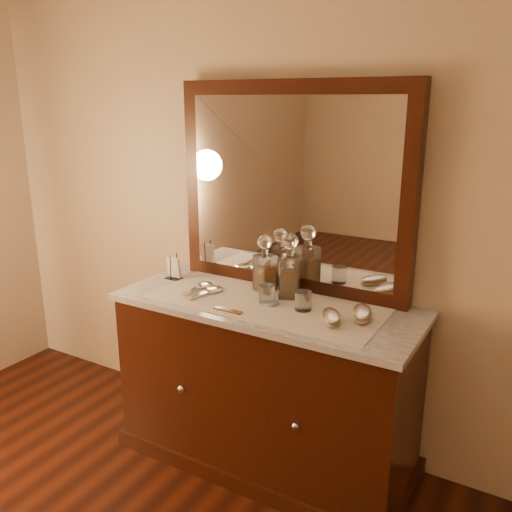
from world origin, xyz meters
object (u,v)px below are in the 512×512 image
Objects in this scene: dresser_cabinet at (266,386)px; brush_near at (331,317)px; comb at (228,310)px; brush_far at (362,314)px; hand_mirror_inner at (211,291)px; hand_mirror_outer at (201,286)px; decanter_left at (265,269)px; napkin_rack at (174,269)px; decanter_right at (290,273)px; mirror_frame at (292,188)px; pin_dish at (270,303)px.

dresser_cabinet is 0.59m from brush_near.
brush_far is at bearing 22.61° from comb.
hand_mirror_inner is at bearing 175.77° from brush_near.
decanter_left is at bearing 22.91° from hand_mirror_outer.
hand_mirror_outer is at bearing -178.33° from brush_far.
brush_near is at bearing -133.68° from brush_far.
napkin_rack is (-0.50, 0.24, 0.05)m from comb.
brush_far is at bearing 46.32° from brush_near.
brush_near is at bearing 15.12° from comb.
brush_far is at bearing -11.86° from decanter_right.
dresser_cabinet is 4.96× the size of decanter_left.
decanter_right is 1.63× the size of brush_far.
brush_near is (0.45, 0.11, 0.02)m from comb.
napkin_rack is 0.48× the size of decanter_left.
dresser_cabinet is at bearing -4.97° from napkin_rack.
brush_far is (0.54, 0.22, 0.02)m from comb.
mirror_frame is at bearing 33.08° from hand_mirror_outer.
hand_mirror_outer is at bearing 173.78° from brush_near.
brush_far is at bearing -1.46° from napkin_rack.
brush_near reaches higher than hand_mirror_inner.
pin_dish is at bearing -103.90° from decanter_right.
comb is 0.46m from brush_near.
mirror_frame is at bearing 79.20° from comb.
decanter_right is 0.40m from hand_mirror_inner.
comb is at bearing -125.98° from pin_dish.
hand_mirror_outer reaches higher than comb.
brush_near reaches higher than hand_mirror_outer.
brush_near is at bearing -7.87° from napkin_rack.
pin_dish is 0.58× the size of napkin_rack.
hand_mirror_inner is (-0.21, 0.16, 0.00)m from comb.
hand_mirror_outer is (-0.73, 0.08, -0.01)m from brush_near.
dresser_cabinet is at bearing -120.87° from decanter_right.
mirror_frame is 0.66m from comb.
hand_mirror_inner is (-0.22, -0.16, -0.10)m from decanter_left.
comb reaches higher than dresser_cabinet.
hand_mirror_inner is at bearing 142.96° from comb.
hand_mirror_inner is (-0.30, -0.28, -0.49)m from mirror_frame.
brush_near is (0.32, -0.06, 0.02)m from pin_dish.
hand_mirror_outer is (-0.28, 0.19, 0.00)m from comb.
mirror_frame is at bearing 154.08° from brush_far.
brush_far is (0.45, -0.22, -0.47)m from mirror_frame.
decanter_right is at bearing -7.36° from decanter_left.
mirror_frame reaches higher than brush_near.
napkin_rack is at bearing 154.87° from comb.
comb is at bearing -91.84° from decanter_left.
brush_far reaches higher than hand_mirror_outer.
comb is 0.74× the size of brush_far.
decanter_left is at bearing -123.84° from mirror_frame.
napkin_rack is 0.95m from brush_near.
decanter_right is (0.03, 0.13, 0.11)m from pin_dish.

